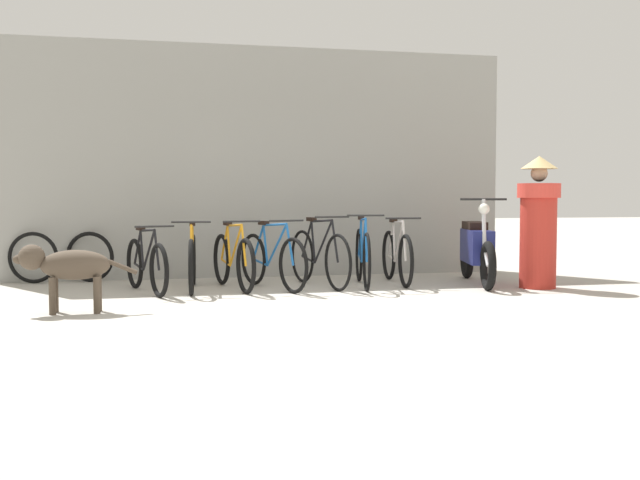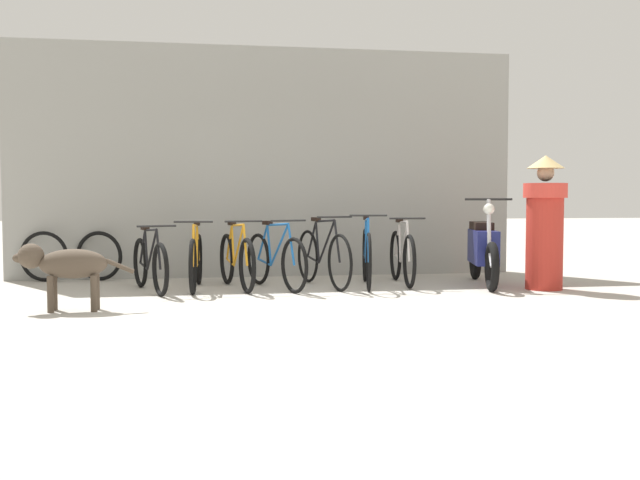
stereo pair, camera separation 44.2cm
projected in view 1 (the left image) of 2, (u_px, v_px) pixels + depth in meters
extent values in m
plane|color=#ADA89E|center=(307.00, 311.00, 7.48)|extent=(60.00, 60.00, 0.00)
cube|color=gray|center=(260.00, 162.00, 10.71)|extent=(7.23, 0.20, 3.27)
torus|color=black|center=(159.00, 270.00, 8.47)|extent=(0.23, 0.61, 0.63)
torus|color=black|center=(135.00, 263.00, 9.34)|extent=(0.23, 0.61, 0.63)
cylinder|color=black|center=(149.00, 250.00, 8.80)|extent=(0.17, 0.48, 0.52)
cylinder|color=black|center=(142.00, 250.00, 9.05)|extent=(0.06, 0.13, 0.47)
cylinder|color=black|center=(147.00, 230.00, 8.83)|extent=(0.19, 0.56, 0.06)
cylinder|color=black|center=(139.00, 267.00, 9.18)|extent=(0.14, 0.37, 0.07)
cylinder|color=black|center=(138.00, 247.00, 9.21)|extent=(0.11, 0.29, 0.44)
cylinder|color=black|center=(157.00, 250.00, 8.52)|extent=(0.08, 0.18, 0.46)
cube|color=black|center=(140.00, 228.00, 9.07)|extent=(0.12, 0.19, 0.05)
cylinder|color=black|center=(154.00, 226.00, 8.57)|extent=(0.45, 0.16, 0.02)
torus|color=black|center=(191.00, 267.00, 8.65)|extent=(0.10, 0.66, 0.66)
torus|color=black|center=(193.00, 260.00, 9.69)|extent=(0.10, 0.66, 0.66)
cylinder|color=orange|center=(192.00, 246.00, 9.04)|extent=(0.07, 0.52, 0.55)
cylinder|color=orange|center=(193.00, 246.00, 9.34)|extent=(0.04, 0.14, 0.50)
cylinder|color=orange|center=(192.00, 226.00, 9.08)|extent=(0.07, 0.61, 0.06)
cylinder|color=orange|center=(193.00, 263.00, 9.50)|extent=(0.06, 0.40, 0.08)
cylinder|color=orange|center=(193.00, 243.00, 9.54)|extent=(0.05, 0.32, 0.46)
cylinder|color=orange|center=(191.00, 246.00, 8.71)|extent=(0.04, 0.19, 0.49)
cube|color=black|center=(192.00, 224.00, 9.38)|extent=(0.08, 0.18, 0.05)
cylinder|color=black|center=(191.00, 222.00, 8.77)|extent=(0.46, 0.06, 0.02)
torus|color=black|center=(246.00, 266.00, 8.78)|extent=(0.17, 0.66, 0.66)
torus|color=black|center=(222.00, 259.00, 9.74)|extent=(0.17, 0.66, 0.66)
cylinder|color=orange|center=(236.00, 246.00, 9.14)|extent=(0.12, 0.51, 0.55)
cylinder|color=orange|center=(229.00, 246.00, 9.42)|extent=(0.05, 0.13, 0.50)
cylinder|color=orange|center=(234.00, 225.00, 9.18)|extent=(0.14, 0.60, 0.06)
cylinder|color=orange|center=(226.00, 262.00, 9.56)|extent=(0.10, 0.39, 0.08)
cylinder|color=orange|center=(225.00, 243.00, 9.60)|extent=(0.08, 0.31, 0.46)
cylinder|color=orange|center=(244.00, 245.00, 8.84)|extent=(0.06, 0.18, 0.49)
cube|color=black|center=(228.00, 223.00, 9.45)|extent=(0.10, 0.19, 0.05)
cylinder|color=black|center=(242.00, 221.00, 8.90)|extent=(0.46, 0.11, 0.02)
torus|color=black|center=(293.00, 266.00, 8.83)|extent=(0.26, 0.65, 0.67)
torus|color=black|center=(253.00, 259.00, 9.72)|extent=(0.26, 0.65, 0.67)
cylinder|color=#1959A5|center=(277.00, 245.00, 9.16)|extent=(0.20, 0.50, 0.55)
cylinder|color=#1959A5|center=(265.00, 245.00, 9.42)|extent=(0.07, 0.13, 0.51)
cylinder|color=#1959A5|center=(275.00, 225.00, 9.19)|extent=(0.22, 0.58, 0.06)
cylinder|color=#1959A5|center=(260.00, 262.00, 9.55)|extent=(0.16, 0.38, 0.08)
cylinder|color=#1959A5|center=(258.00, 242.00, 9.58)|extent=(0.13, 0.30, 0.47)
cylinder|color=#1959A5|center=(290.00, 245.00, 8.88)|extent=(0.09, 0.18, 0.49)
cube|color=black|center=(263.00, 223.00, 9.44)|extent=(0.12, 0.19, 0.05)
cylinder|color=black|center=(287.00, 221.00, 8.93)|extent=(0.44, 0.17, 0.02)
torus|color=black|center=(338.00, 263.00, 9.03)|extent=(0.19, 0.69, 0.70)
torus|color=black|center=(302.00, 256.00, 9.99)|extent=(0.19, 0.69, 0.70)
cylinder|color=black|center=(323.00, 242.00, 9.39)|extent=(0.14, 0.52, 0.58)
cylinder|color=black|center=(313.00, 242.00, 9.67)|extent=(0.06, 0.14, 0.53)
cylinder|color=black|center=(321.00, 221.00, 9.43)|extent=(0.16, 0.60, 0.06)
cylinder|color=black|center=(309.00, 259.00, 9.82)|extent=(0.12, 0.40, 0.08)
cylinder|color=black|center=(307.00, 239.00, 9.85)|extent=(0.10, 0.31, 0.49)
cylinder|color=black|center=(335.00, 241.00, 9.09)|extent=(0.07, 0.19, 0.52)
cube|color=black|center=(311.00, 219.00, 9.70)|extent=(0.11, 0.19, 0.05)
cylinder|color=black|center=(332.00, 217.00, 9.15)|extent=(0.45, 0.12, 0.02)
torus|color=black|center=(367.00, 262.00, 9.03)|extent=(0.17, 0.71, 0.72)
torus|color=black|center=(359.00, 255.00, 10.10)|extent=(0.17, 0.71, 0.72)
cylinder|color=#1959A5|center=(364.00, 241.00, 9.43)|extent=(0.12, 0.53, 0.59)
cylinder|color=#1959A5|center=(361.00, 241.00, 9.74)|extent=(0.05, 0.14, 0.54)
cylinder|color=#1959A5|center=(363.00, 219.00, 9.47)|extent=(0.14, 0.61, 0.06)
cylinder|color=#1959A5|center=(360.00, 258.00, 9.90)|extent=(0.10, 0.40, 0.08)
cylinder|color=#1959A5|center=(360.00, 238.00, 9.94)|extent=(0.09, 0.32, 0.50)
cylinder|color=#1959A5|center=(366.00, 240.00, 9.10)|extent=(0.06, 0.19, 0.53)
cube|color=black|center=(361.00, 218.00, 9.78)|extent=(0.10, 0.19, 0.05)
cylinder|color=black|center=(366.00, 215.00, 9.16)|extent=(0.46, 0.11, 0.02)
torus|color=black|center=(406.00, 261.00, 9.37)|extent=(0.11, 0.68, 0.68)
torus|color=black|center=(389.00, 255.00, 10.33)|extent=(0.11, 0.68, 0.68)
cylinder|color=beige|center=(399.00, 242.00, 9.73)|extent=(0.07, 0.48, 0.56)
cylinder|color=beige|center=(394.00, 242.00, 10.01)|extent=(0.04, 0.13, 0.52)
cylinder|color=beige|center=(398.00, 222.00, 9.76)|extent=(0.08, 0.56, 0.06)
cylinder|color=beige|center=(392.00, 258.00, 10.15)|extent=(0.06, 0.37, 0.08)
cylinder|color=beige|center=(391.00, 239.00, 10.18)|extent=(0.05, 0.29, 0.47)
cylinder|color=beige|center=(404.00, 241.00, 9.43)|extent=(0.04, 0.17, 0.50)
cube|color=black|center=(393.00, 220.00, 10.04)|extent=(0.09, 0.19, 0.05)
cylinder|color=black|center=(403.00, 218.00, 9.48)|extent=(0.46, 0.06, 0.02)
torus|color=black|center=(488.00, 266.00, 9.11)|extent=(0.23, 0.62, 0.61)
torus|color=black|center=(467.00, 257.00, 10.48)|extent=(0.23, 0.62, 0.61)
cube|color=navy|center=(477.00, 246.00, 9.78)|extent=(0.48, 0.95, 0.43)
cube|color=black|center=(475.00, 225.00, 9.93)|extent=(0.37, 0.62, 0.10)
cylinder|color=silver|center=(484.00, 224.00, 9.34)|extent=(0.08, 0.16, 0.62)
cylinder|color=silver|center=(486.00, 257.00, 9.20)|extent=(0.09, 0.24, 0.22)
cylinder|color=black|center=(483.00, 199.00, 9.37)|extent=(0.57, 0.16, 0.03)
sphere|color=silver|center=(484.00, 209.00, 9.34)|extent=(0.17, 0.17, 0.14)
ellipsoid|color=#4C3F33|center=(75.00, 265.00, 7.35)|extent=(0.68, 0.32, 0.30)
cylinder|color=#4C3F33|center=(52.00, 296.00, 7.24)|extent=(0.07, 0.07, 0.36)
cylinder|color=#4C3F33|center=(55.00, 294.00, 7.40)|extent=(0.07, 0.07, 0.36)
cylinder|color=#4C3F33|center=(97.00, 295.00, 7.32)|extent=(0.07, 0.07, 0.36)
cylinder|color=#4C3F33|center=(98.00, 293.00, 7.48)|extent=(0.07, 0.07, 0.36)
sphere|color=#4C3F33|center=(32.00, 257.00, 7.27)|extent=(0.26, 0.26, 0.25)
ellipsoid|color=#4C3F33|center=(20.00, 259.00, 7.25)|extent=(0.14, 0.11, 0.10)
cylinder|color=#4C3F33|center=(123.00, 267.00, 7.43)|extent=(0.29, 0.06, 0.16)
cylinder|color=#B72D23|center=(538.00, 236.00, 9.37)|extent=(0.62, 0.62, 1.31)
cylinder|color=#D63C32|center=(539.00, 191.00, 9.34)|extent=(0.73, 0.73, 0.18)
sphere|color=tan|center=(539.00, 173.00, 9.33)|extent=(0.29, 0.29, 0.21)
cone|color=tan|center=(539.00, 162.00, 9.32)|extent=(0.63, 0.63, 0.16)
torus|color=black|center=(90.00, 257.00, 10.03)|extent=(0.65, 0.29, 0.68)
torus|color=black|center=(33.00, 258.00, 9.88)|extent=(0.67, 0.22, 0.68)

